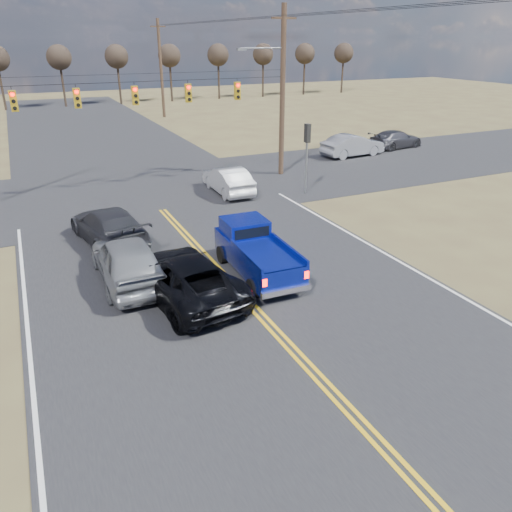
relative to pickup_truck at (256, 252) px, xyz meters
name	(u,v)px	position (x,y,z in m)	size (l,w,h in m)	color
ground	(295,353)	(-1.21, -5.19, -0.88)	(160.00, 160.00, 0.00)	brown
road_main	(186,236)	(-1.21, 4.81, -0.88)	(14.00, 120.00, 0.02)	#28282B
road_cross	(144,191)	(-1.21, 12.81, -0.88)	(120.00, 12.00, 0.02)	#28282B
signal_gantry	(146,100)	(-0.71, 12.60, 4.19)	(19.60, 4.83, 10.00)	#473323
utility_poles	(139,99)	(-1.21, 11.81, 4.35)	(19.60, 58.32, 10.00)	#473323
treeline	(105,77)	(-1.21, 21.78, 4.82)	(87.00, 117.80, 7.40)	#33261C
pickup_truck	(256,252)	(0.00, 0.00, 0.00)	(2.07, 4.89, 1.81)	black
silver_suv	(127,260)	(-4.48, 1.30, -0.01)	(2.06, 5.13, 1.75)	gray
black_suv	(184,277)	(-3.00, -0.72, -0.11)	(2.56, 5.56, 1.54)	black
white_car_queue	(228,180)	(3.08, 10.31, -0.14)	(1.58, 4.52, 1.49)	silver
dgrey_car_queue	(109,226)	(-4.42, 5.45, -0.11)	(2.16, 5.32, 1.54)	#34353A
cross_car_east_near	(352,145)	(15.09, 15.28, -0.07)	(4.90, 1.71, 1.61)	gray
cross_car_east_far	(396,139)	(20.00, 16.31, -0.18)	(4.82, 1.96, 1.40)	#3A393F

